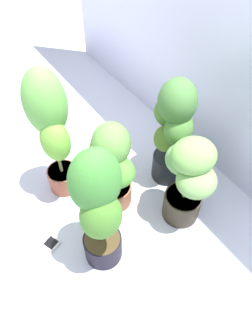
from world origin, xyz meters
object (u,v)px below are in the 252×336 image
potted_plant_front_right (97,205)px  potted_plant_center (112,163)px  hygrometer_box (51,244)px  potted_plant_back_right (188,178)px  potted_plant_front_left (51,126)px  potted_plant_back_center (173,127)px

potted_plant_front_right → potted_plant_center: potted_plant_front_right is taller
potted_plant_center → hygrometer_box: potted_plant_center is taller
potted_plant_back_right → potted_plant_front_left: bearing=-140.9°
potted_plant_back_right → potted_plant_center: size_ratio=1.00×
potted_plant_center → potted_plant_front_right: bearing=-42.5°
potted_plant_front_right → potted_plant_front_left: potted_plant_front_left is taller
potted_plant_back_center → potted_plant_front_left: 0.69m
potted_plant_back_right → potted_plant_front_right: bearing=-95.6°
potted_plant_back_center → potted_plant_back_right: bearing=-23.0°
potted_plant_back_right → potted_plant_center: same height
potted_plant_front_right → hygrometer_box: potted_plant_front_right is taller
potted_plant_back_right → potted_plant_front_left: size_ratio=0.71×
potted_plant_back_right → potted_plant_front_right: (-0.05, -0.53, 0.14)m
potted_plant_front_right → potted_plant_back_center: size_ratio=1.13×
potted_plant_front_left → potted_plant_front_right: bearing=-4.8°
potted_plant_front_right → potted_plant_back_right: bearing=84.4°
potted_plant_back_right → hygrometer_box: potted_plant_back_right is taller
potted_plant_back_center → potted_plant_front_left: potted_plant_front_left is taller
potted_plant_front_left → potted_plant_back_center: bearing=63.3°
hygrometer_box → potted_plant_center: bearing=76.5°
potted_plant_front_left → hygrometer_box: size_ratio=8.75×
potted_plant_front_left → hygrometer_box: (0.33, -0.27, -0.54)m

